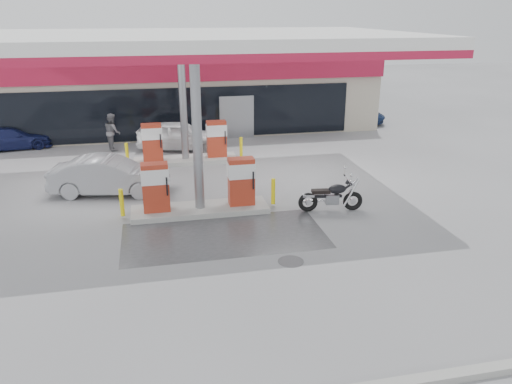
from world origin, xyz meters
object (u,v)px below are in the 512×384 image
sedan_white (180,135)px  hatchback_silver (109,176)px  parked_car_right (347,114)px  attendant (113,132)px  pump_island_far (185,146)px  parked_motorcycle (332,197)px  parked_car_left (11,138)px  pump_island_near (200,192)px

sedan_white → hatchback_silver: 6.42m
hatchback_silver → parked_car_right: 16.12m
sedan_white → attendant: 3.20m
sedan_white → parked_car_right: 10.77m
attendant → sedan_white: bearing=-117.7°
sedan_white → hatchback_silver: (-2.93, -5.71, -0.00)m
pump_island_far → attendant: bearing=139.0°
pump_island_far → hatchback_silver: bearing=-130.7°
parked_motorcycle → hatchback_silver: 8.03m
pump_island_far → parked_motorcycle: (4.31, -6.80, -0.21)m
sedan_white → hatchback_silver: sedan_white is taller
hatchback_silver → parked_car_left: bearing=44.5°
sedan_white → parked_car_left: sedan_white is taller
sedan_white → hatchback_silver: size_ratio=0.97×
pump_island_far → parked_motorcycle: size_ratio=2.36×
pump_island_near → parked_motorcycle: 4.39m
hatchback_silver → attendant: bearing=12.6°
parked_motorcycle → parked_car_left: size_ratio=0.58×
pump_island_far → attendant: (-3.22, 2.80, 0.17)m
parked_car_right → pump_island_near: bearing=155.6°
parked_car_left → parked_car_right: parked_car_right is taller
parked_motorcycle → parked_car_left: parked_motorcycle is taller
parked_motorcycle → pump_island_near: bearing=177.2°
attendant → parked_car_left: attendant is taller
pump_island_far → sedan_white: (-0.08, 2.20, -0.02)m
sedan_white → parked_motorcycle: bearing=-142.3°
pump_island_far → parked_motorcycle: bearing=-57.6°
parked_motorcycle → hatchback_silver: size_ratio=0.52×
hatchback_silver → parked_car_right: size_ratio=0.95×
hatchback_silver → parked_car_left: hatchback_silver is taller
pump_island_near → parked_car_right: pump_island_near is taller
pump_island_near → parked_car_left: 12.84m
hatchback_silver → parked_car_right: (13.02, 9.51, -0.08)m
pump_island_near → parked_car_right: size_ratio=1.17×
hatchback_silver → parked_car_right: bearing=-43.1°
pump_island_near → parked_car_left: bearing=128.8°
parked_car_right → hatchback_silver: bearing=141.6°
hatchback_silver → sedan_white: bearing=-16.5°
pump_island_far → hatchback_silver: (-3.02, -3.51, -0.02)m
pump_island_far → parked_motorcycle: 8.06m
attendant → parked_car_right: bearing=-93.3°
parked_car_right → sedan_white: bearing=126.1°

